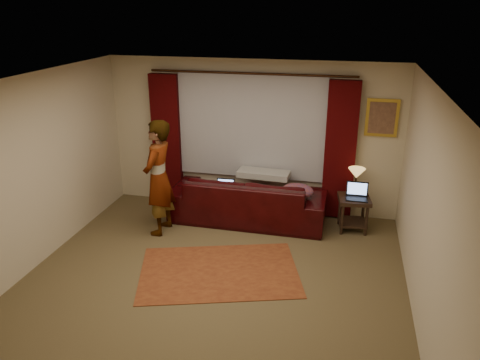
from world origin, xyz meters
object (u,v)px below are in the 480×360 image
at_px(end_table, 353,214).
at_px(laptop_table, 357,192).
at_px(person, 159,178).
at_px(sofa, 248,191).
at_px(laptop_sofa, 224,188).
at_px(tiffany_lamp, 356,181).

relative_size(end_table, laptop_table, 1.53).
relative_size(end_table, person, 0.31).
bearing_deg(person, laptop_table, 105.25).
distance_m(end_table, laptop_table, 0.41).
distance_m(laptop_table, person, 3.10).
height_order(laptop_table, person, person).
bearing_deg(sofa, laptop_sofa, 29.67).
bearing_deg(laptop_table, tiffany_lamp, 96.86).
height_order(laptop_sofa, laptop_table, laptop_table).
bearing_deg(sofa, end_table, -179.12).
distance_m(laptop_sofa, tiffany_lamp, 2.11).
bearing_deg(laptop_sofa, end_table, 3.14).
height_order(sofa, end_table, sofa).
bearing_deg(laptop_table, end_table, 117.59).
bearing_deg(tiffany_lamp, person, -163.03).
bearing_deg(end_table, laptop_table, -61.81).
xyz_separation_m(laptop_sofa, end_table, (2.07, 0.21, -0.34)).
xyz_separation_m(end_table, tiffany_lamp, (0.00, 0.16, 0.50)).
xyz_separation_m(sofa, laptop_sofa, (-0.36, -0.20, 0.11)).
xyz_separation_m(laptop_sofa, laptop_table, (2.11, 0.15, 0.06)).
relative_size(laptop_sofa, laptop_table, 0.88).
distance_m(end_table, person, 3.13).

